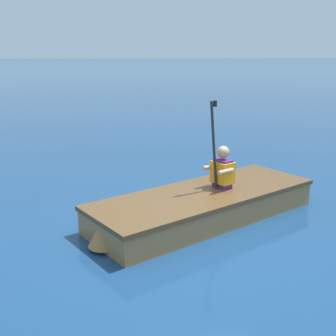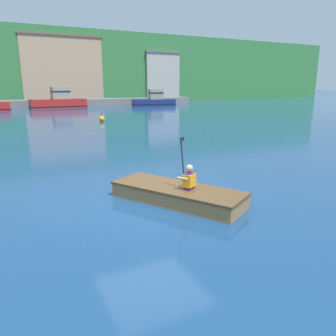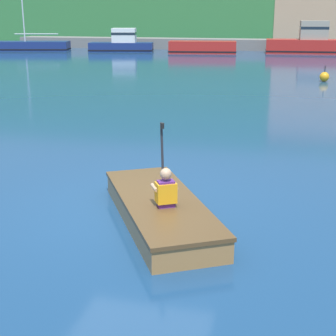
# 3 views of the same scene
# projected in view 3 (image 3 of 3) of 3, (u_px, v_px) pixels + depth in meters

# --- Properties ---
(ground_plane) EXTENTS (300.00, 300.00, 0.00)m
(ground_plane) POSITION_uv_depth(u_px,v_px,m) (133.00, 211.00, 8.38)
(ground_plane) COLOR navy
(marina_dock) EXTENTS (44.97, 2.40, 0.90)m
(marina_dock) POSITION_uv_depth(u_px,v_px,m) (268.00, 45.00, 43.48)
(marina_dock) COLOR slate
(marina_dock) RESTS_ON ground
(moored_boat_dock_west_end) EXTENTS (5.45, 2.42, 0.93)m
(moored_boat_dock_west_end) POSITION_uv_depth(u_px,v_px,m) (202.00, 48.00, 40.37)
(moored_boat_dock_west_end) COLOR red
(moored_boat_dock_west_end) RESTS_ON ground
(moored_boat_dock_west_inner) EXTENTS (6.66, 2.41, 2.47)m
(moored_boat_dock_west_inner) POSITION_uv_depth(u_px,v_px,m) (310.00, 42.00, 40.09)
(moored_boat_dock_west_inner) COLOR red
(moored_boat_dock_west_inner) RESTS_ON ground
(moored_boat_dock_center_far) EXTENTS (6.95, 3.62, 5.84)m
(moored_boat_dock_center_far) POSITION_uv_depth(u_px,v_px,m) (29.00, 46.00, 43.28)
(moored_boat_dock_center_far) COLOR navy
(moored_boat_dock_center_far) RESTS_ON ground
(moored_boat_dock_east_inner) EXTENTS (5.48, 2.77, 1.85)m
(moored_boat_dock_east_inner) POSITION_uv_depth(u_px,v_px,m) (122.00, 43.00, 42.24)
(moored_boat_dock_east_inner) COLOR navy
(moored_boat_dock_east_inner) RESTS_ON ground
(rowboat_foreground) EXTENTS (2.59, 3.38, 0.37)m
(rowboat_foreground) POSITION_uv_depth(u_px,v_px,m) (160.00, 208.00, 7.93)
(rowboat_foreground) COLOR #A3703D
(rowboat_foreground) RESTS_ON ground
(person_paddler) EXTENTS (0.44, 0.44, 1.21)m
(person_paddler) POSITION_uv_depth(u_px,v_px,m) (166.00, 189.00, 7.48)
(person_paddler) COLOR #592672
(person_paddler) RESTS_ON rowboat_foreground
(channel_buoy) EXTENTS (0.44, 0.44, 0.72)m
(channel_buoy) POSITION_uv_depth(u_px,v_px,m) (324.00, 77.00, 23.96)
(channel_buoy) COLOR orange
(channel_buoy) RESTS_ON ground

